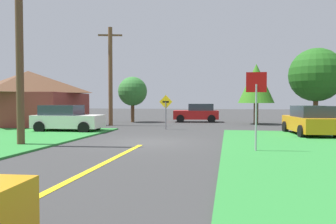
{
  "coord_description": "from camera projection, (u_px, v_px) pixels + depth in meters",
  "views": [
    {
      "loc": [
        3.67,
        -14.28,
        1.89
      ],
      "look_at": [
        0.56,
        2.44,
        1.3
      ],
      "focal_mm": 34.72,
      "sensor_mm": 36.0,
      "label": 1
    }
  ],
  "objects": [
    {
      "name": "ground_plane",
      "position": [
        146.0,
        142.0,
        14.77
      ],
      "size": [
        120.0,
        120.0,
        0.0
      ],
      "primitive_type": "plane",
      "color": "#373737"
    },
    {
      "name": "lane_stripe_center",
      "position": [
        53.0,
        189.0,
        6.91
      ],
      "size": [
        0.2,
        14.0,
        0.01
      ],
      "primitive_type": "cube",
      "color": "yellow",
      "rests_on": "ground"
    },
    {
      "name": "stop_sign",
      "position": [
        256.0,
        97.0,
        11.7
      ],
      "size": [
        0.72,
        0.07,
        2.92
      ],
      "rotation": [
        0.0,
        0.0,
        3.14
      ],
      "color": "#9EA0A8",
      "rests_on": "ground"
    },
    {
      "name": "parked_car_near_building",
      "position": [
        67.0,
        119.0,
        19.71
      ],
      "size": [
        4.09,
        2.24,
        1.62
      ],
      "rotation": [
        0.0,
        0.0,
        0.04
      ],
      "color": "white",
      "rests_on": "ground"
    },
    {
      "name": "car_approaching_junction",
      "position": [
        197.0,
        113.0,
        28.74
      ],
      "size": [
        4.1,
        2.44,
        1.62
      ],
      "rotation": [
        0.0,
        0.0,
        3.25
      ],
      "color": "red",
      "rests_on": "ground"
    },
    {
      "name": "car_on_crossroad",
      "position": [
        310.0,
        121.0,
        17.43
      ],
      "size": [
        2.3,
        4.46,
        1.62
      ],
      "rotation": [
        0.0,
        0.0,
        1.67
      ],
      "color": "orange",
      "rests_on": "ground"
    },
    {
      "name": "utility_pole_near",
      "position": [
        19.0,
        43.0,
        13.42
      ],
      "size": [
        1.79,
        0.47,
        8.36
      ],
      "color": "brown",
      "rests_on": "ground"
    },
    {
      "name": "utility_pole_mid",
      "position": [
        110.0,
        75.0,
        24.49
      ],
      "size": [
        1.78,
        0.52,
        7.41
      ],
      "color": "brown",
      "rests_on": "ground"
    },
    {
      "name": "direction_sign",
      "position": [
        166.0,
        108.0,
        21.31
      ],
      "size": [
        0.9,
        0.17,
        2.27
      ],
      "color": "slate",
      "rests_on": "ground"
    },
    {
      "name": "oak_tree_left",
      "position": [
        133.0,
        91.0,
        28.5
      ],
      "size": [
        2.54,
        2.54,
        3.99
      ],
      "color": "brown",
      "rests_on": "ground"
    },
    {
      "name": "pine_tree_center",
      "position": [
        316.0,
        75.0,
        26.49
      ],
      "size": [
        4.35,
        4.35,
        6.18
      ],
      "color": "brown",
      "rests_on": "ground"
    },
    {
      "name": "oak_tree_right",
      "position": [
        256.0,
        84.0,
        25.96
      ],
      "size": [
        2.85,
        2.85,
        4.84
      ],
      "color": "brown",
      "rests_on": "ground"
    },
    {
      "name": "barn",
      "position": [
        28.0,
        98.0,
        25.01
      ],
      "size": [
        7.86,
        7.68,
        4.18
      ],
      "color": "maroon",
      "rests_on": "ground"
    }
  ]
}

